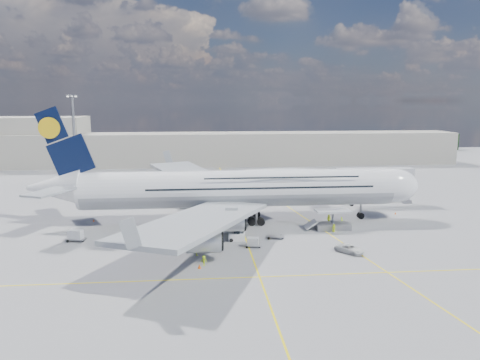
{
  "coord_description": "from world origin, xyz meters",
  "views": [
    {
      "loc": [
        -8.42,
        -80.53,
        23.88
      ],
      "look_at": [
        -0.04,
        8.0,
        8.79
      ],
      "focal_mm": 35.0,
      "sensor_mm": 36.0,
      "label": 1
    }
  ],
  "objects": [
    {
      "name": "ground",
      "position": [
        0.0,
        0.0,
        0.0
      ],
      "size": [
        300.0,
        300.0,
        0.0
      ],
      "primitive_type": "plane",
      "color": "gray",
      "rests_on": "ground"
    },
    {
      "name": "terminal",
      "position": [
        0.0,
        95.0,
        6.0
      ],
      "size": [
        180.0,
        16.0,
        12.0
      ],
      "primitive_type": "cube",
      "color": "#B2AD9E",
      "rests_on": "ground"
    },
    {
      "name": "dolly_nose_near",
      "position": [
        0.67,
        -6.78,
        0.88
      ],
      "size": [
        2.81,
        1.87,
        1.64
      ],
      "rotation": [
        0.0,
        0.0,
        -0.2
      ],
      "color": "gray",
      "rests_on": "ground"
    },
    {
      "name": "cone_wing_left_outer",
      "position": [
        -16.37,
        37.29,
        0.29
      ],
      "size": [
        0.47,
        0.47,
        0.6
      ],
      "color": "#FF5F0D",
      "rests_on": "ground"
    },
    {
      "name": "crew_loader",
      "position": [
        17.31,
        6.35,
        0.96
      ],
      "size": [
        1.19,
        1.17,
        1.93
      ],
      "primitive_type": "imported",
      "rotation": [
        0.0,
        0.0,
        -0.73
      ],
      "color": "#E5FF1A",
      "rests_on": "ground"
    },
    {
      "name": "cone_wing_left_inner",
      "position": [
        -11.44,
        31.96,
        0.27
      ],
      "size": [
        0.44,
        0.44,
        0.56
      ],
      "color": "#FF5F0D",
      "rests_on": "ground"
    },
    {
      "name": "hangar",
      "position": [
        -70.0,
        100.0,
        9.0
      ],
      "size": [
        40.0,
        22.0,
        18.0
      ],
      "primitive_type": "cube",
      "color": "#B2AD9E",
      "rests_on": "ground"
    },
    {
      "name": "cargo_loader",
      "position": [
        16.82,
        2.89,
        1.25
      ],
      "size": [
        8.53,
        3.2,
        3.67
      ],
      "color": "silver",
      "rests_on": "ground"
    },
    {
      "name": "airliner",
      "position": [
        0.26,
        10.0,
        6.87
      ],
      "size": [
        77.26,
        79.15,
        23.71
      ],
      "color": "white",
      "rests_on": "ground"
    },
    {
      "name": "taxi_line_diag",
      "position": [
        14.0,
        10.0,
        0.01
      ],
      "size": [
        14.16,
        99.06,
        0.01
      ],
      "primitive_type": "cube",
      "rotation": [
        0.0,
        0.0,
        0.14
      ],
      "color": "yellow",
      "rests_on": "ground"
    },
    {
      "name": "taxi_line_main",
      "position": [
        0.0,
        0.0,
        0.01
      ],
      "size": [
        0.25,
        220.0,
        0.01
      ],
      "primitive_type": "cube",
      "color": "yellow",
      "rests_on": "ground"
    },
    {
      "name": "dolly_nose_far",
      "position": [
        5.17,
        -2.13,
        0.34
      ],
      "size": [
        3.36,
        2.51,
        0.44
      ],
      "rotation": [
        0.0,
        0.0,
        -0.34
      ],
      "color": "gray",
      "rests_on": "ground"
    },
    {
      "name": "catering_truck_outer",
      "position": [
        -19.45,
        45.56,
        1.87
      ],
      "size": [
        6.74,
        2.67,
        4.03
      ],
      "rotation": [
        0.0,
        0.0,
        -0.02
      ],
      "color": "gray",
      "rests_on": "ground"
    },
    {
      "name": "crew_wing",
      "position": [
        -8.58,
        -10.15,
        0.76
      ],
      "size": [
        0.43,
        0.91,
        1.53
      ],
      "primitive_type": "imported",
      "rotation": [
        0.0,
        0.0,
        1.51
      ],
      "color": "#D2FD1A",
      "rests_on": "ground"
    },
    {
      "name": "cone_wing_right_outer",
      "position": [
        -8.19,
        -15.88,
        0.3
      ],
      "size": [
        0.49,
        0.49,
        0.62
      ],
      "color": "#FF5F0D",
      "rests_on": "ground"
    },
    {
      "name": "dolly_back",
      "position": [
        -29.26,
        -0.56,
        1.08
      ],
      "size": [
        3.47,
        2.37,
        2.0
      ],
      "rotation": [
        0.0,
        0.0,
        -0.23
      ],
      "color": "gray",
      "rests_on": "ground"
    },
    {
      "name": "dolly_row_c",
      "position": [
        -11.3,
        0.1,
        0.97
      ],
      "size": [
        2.87,
        1.54,
        1.81
      ],
      "rotation": [
        0.0,
        0.0,
        -0.01
      ],
      "color": "gray",
      "rests_on": "ground"
    },
    {
      "name": "service_van",
      "position": [
        15.66,
        -11.11,
        0.67
      ],
      "size": [
        4.74,
        5.12,
        1.33
      ],
      "primitive_type": "imported",
      "rotation": [
        0.0,
        0.0,
        0.68
      ],
      "color": "silver",
      "rests_on": "ground"
    },
    {
      "name": "dolly_row_b",
      "position": [
        -7.59,
        -7.42,
        0.36
      ],
      "size": [
        3.21,
        1.75,
        0.47
      ],
      "rotation": [
        0.0,
        0.0,
        -0.02
      ],
      "color": "gray",
      "rests_on": "ground"
    },
    {
      "name": "dolly_row_a",
      "position": [
        -15.91,
        -6.06,
        0.32
      ],
      "size": [
        2.94,
        1.8,
        0.41
      ],
      "rotation": [
        0.0,
        0.0,
        0.12
      ],
      "color": "gray",
      "rests_on": "ground"
    },
    {
      "name": "taxi_line_cross",
      "position": [
        0.0,
        -20.0,
        0.01
      ],
      "size": [
        120.0,
        0.25,
        0.01
      ],
      "primitive_type": "cube",
      "color": "yellow",
      "rests_on": "ground"
    },
    {
      "name": "cone_tail",
      "position": [
        -29.08,
        12.79,
        0.23
      ],
      "size": [
        0.38,
        0.38,
        0.48
      ],
      "color": "#FF5F0D",
      "rests_on": "ground"
    },
    {
      "name": "baggage_tug",
      "position": [
        -1.64,
        -3.04,
        0.78
      ],
      "size": [
        2.95,
        1.58,
        1.77
      ],
      "rotation": [
        0.0,
        0.0,
        -0.09
      ],
      "color": "white",
      "rests_on": "ground"
    },
    {
      "name": "catering_truck_inner",
      "position": [
        -10.02,
        25.54,
        2.1
      ],
      "size": [
        8.03,
        5.07,
        4.45
      ],
      "rotation": [
        0.0,
        0.0,
        0.36
      ],
      "color": "gray",
      "rests_on": "ground"
    },
    {
      "name": "tree_line",
      "position": [
        40.0,
        140.0,
        4.0
      ],
      "size": [
        160.0,
        6.0,
        8.0
      ],
      "primitive_type": "cube",
      "color": "#193814",
      "rests_on": "ground"
    },
    {
      "name": "light_mast",
      "position": [
        -40.0,
        45.0,
        13.21
      ],
      "size": [
        3.0,
        0.7,
        25.5
      ],
      "color": "gray",
      "rests_on": "ground"
    },
    {
      "name": "crew_nose",
      "position": [
        19.46,
        4.99,
        0.87
      ],
      "size": [
        0.72,
        0.76,
        1.74
      ],
      "primitive_type": "imported",
      "rotation": [
        0.0,
        0.0,
        0.9
      ],
      "color": "#C4FE1A",
      "rests_on": "ground"
    },
    {
      "name": "crew_van",
      "position": [
        16.66,
        0.82,
        0.76
      ],
      "size": [
        0.84,
        0.89,
        1.53
      ],
      "primitive_type": "imported",
      "rotation": [
        0.0,
        0.0,
        2.22
      ],
      "color": "#D3F119",
      "rests_on": "ground"
    },
    {
      "name": "jet_bridge",
      "position": [
        29.81,
        20.94,
        6.85
      ],
      "size": [
        18.8,
        12.1,
        8.5
      ],
      "color": "#B7B7BC",
      "rests_on": "ground"
    },
    {
      "name": "cone_wing_right_inner",
      "position": [
        -14.43,
        0.43,
        0.31
      ],
      "size": [
        0.5,
        0.5,
        0.64
      ],
      "color": "#FF5F0D",
      "rests_on": "ground"
    },
    {
      "name": "cone_nose",
      "position": [
        33.72,
        12.95,
        0.24
      ],
      "size": [
        0.39,
        0.39,
        0.5
      ],
      "color": "#FF5F0D",
      "rests_on": "ground"
    },
    {
      "name": "crew_tug",
      "position": [
        -7.53,
        -14.87,
        0.78
      ],
      "size": [
        1.14,
        0.89,
        1.56
      ],
      "primitive_type": "imported",
      "rotation": [
        0.0,
        0.0,
        -0.35
      ],
      "color": "#C7F519",
      "rests_on": "ground"
    }
  ]
}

